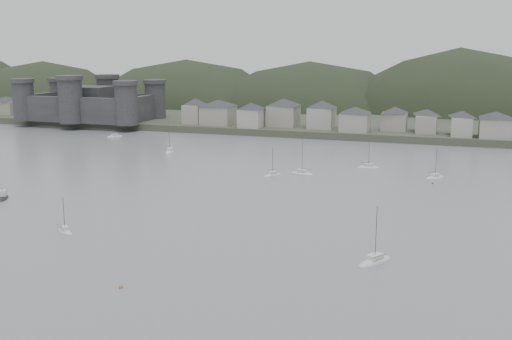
% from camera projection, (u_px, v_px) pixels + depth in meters
% --- Properties ---
extents(ground, '(900.00, 900.00, 0.00)m').
position_uv_depth(ground, '(100.00, 305.00, 90.10)').
color(ground, slate).
rests_on(ground, ground).
extents(far_shore_land, '(900.00, 250.00, 3.00)m').
position_uv_depth(far_shore_land, '(369.00, 107.00, 364.02)').
color(far_shore_land, '#383D2D').
rests_on(far_shore_land, ground).
extents(forested_ridge, '(851.55, 103.94, 102.57)m').
position_uv_depth(forested_ridge, '(371.00, 134.00, 341.35)').
color(forested_ridge, black).
rests_on(forested_ridge, ground).
extents(castle, '(66.00, 43.00, 20.00)m').
position_uv_depth(castle, '(90.00, 103.00, 291.86)').
color(castle, '#2E2F31').
rests_on(castle, far_shore_land).
extents(waterfront_town, '(451.48, 28.46, 12.92)m').
position_uv_depth(waterfront_town, '(457.00, 120.00, 243.23)').
color(waterfront_town, '#9D9A90').
rests_on(waterfront_town, far_shore_land).
extents(sailboat_lead, '(6.41, 6.61, 9.57)m').
position_uv_depth(sailboat_lead, '(435.00, 178.00, 176.43)').
color(sailboat_lead, silver).
rests_on(sailboat_lead, ground).
extents(moored_fleet, '(230.70, 178.17, 12.39)m').
position_uv_depth(moored_fleet, '(128.00, 199.00, 151.42)').
color(moored_fleet, silver).
rests_on(moored_fleet, ground).
extents(motor_launch_far, '(5.60, 7.10, 3.65)m').
position_uv_depth(motor_launch_far, '(3.00, 197.00, 152.76)').
color(motor_launch_far, black).
rests_on(motor_launch_far, ground).
extents(mooring_buoys, '(173.02, 110.50, 0.70)m').
position_uv_depth(mooring_buoys, '(293.00, 241.00, 119.05)').
color(mooring_buoys, '#AF5E3A').
rests_on(mooring_buoys, ground).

